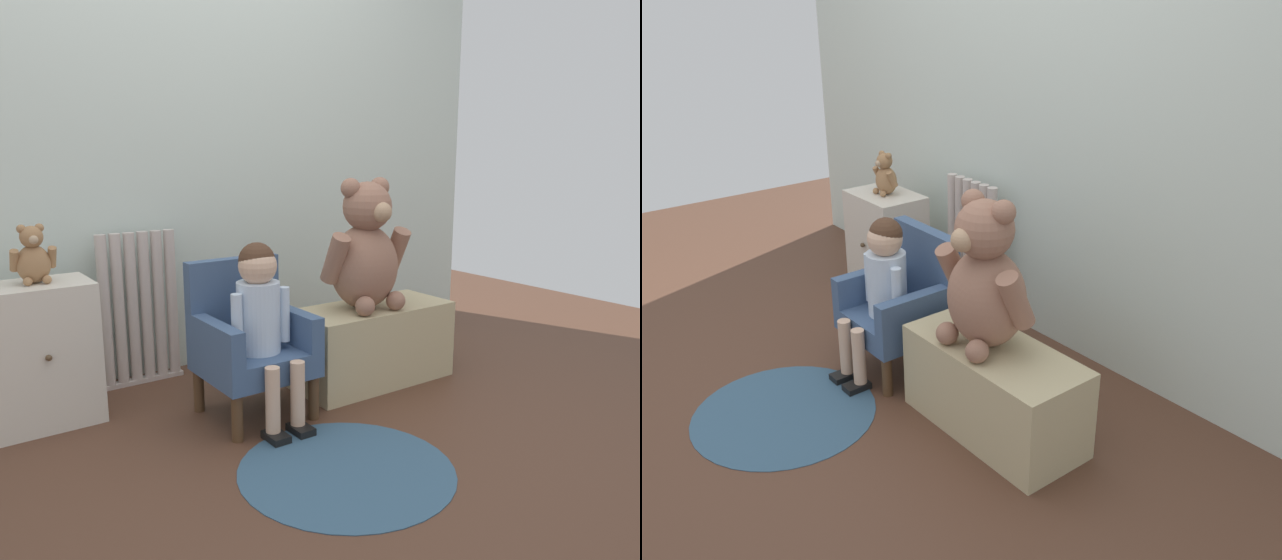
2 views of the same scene
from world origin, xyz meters
TOP-DOWN VIEW (x-y plane):
  - ground_plane at (0.00, 0.00)m, footprint 6.00×6.00m
  - back_wall at (0.00, 1.20)m, footprint 3.80×0.05m
  - radiator at (-0.25, 1.08)m, footprint 0.37×0.05m
  - small_dresser at (-0.72, 0.87)m, footprint 0.41×0.31m
  - child_armchair at (-0.01, 0.50)m, footprint 0.41×0.40m
  - child_figure at (-0.01, 0.39)m, footprint 0.25×0.35m
  - low_bench at (0.63, 0.48)m, footprint 0.74×0.33m
  - large_teddy_bear at (0.57, 0.47)m, footprint 0.42×0.30m
  - small_teddy_bear at (-0.71, 0.88)m, footprint 0.16×0.12m
  - floor_rug at (0.02, -0.12)m, footprint 0.74×0.74m

SIDE VIEW (x-z plane):
  - ground_plane at x=0.00m, z-range 0.00..0.00m
  - floor_rug at x=0.02m, z-range 0.00..0.01m
  - low_bench at x=0.63m, z-range 0.00..0.36m
  - small_dresser at x=-0.72m, z-range 0.00..0.56m
  - child_armchair at x=-0.01m, z-range -0.01..0.62m
  - radiator at x=-0.25m, z-range 0.00..0.70m
  - child_figure at x=-0.01m, z-range 0.11..0.82m
  - large_teddy_bear at x=0.57m, z-range 0.32..0.91m
  - small_teddy_bear at x=-0.71m, z-range 0.55..0.77m
  - back_wall at x=0.00m, z-range 0.00..2.40m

